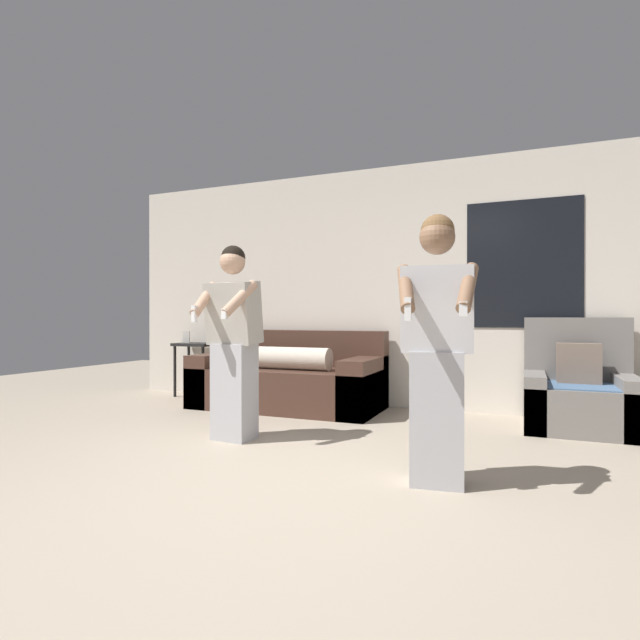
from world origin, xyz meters
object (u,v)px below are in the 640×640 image
Objects in this scene: side_table at (195,353)px; person_right at (437,348)px; armchair at (579,393)px; couch at (289,380)px; person_left at (233,342)px.

person_right reaches higher than side_table.
armchair is at bearing 65.21° from person_right.
person_right is at bearing -45.12° from couch.
person_left is at bearing -150.03° from armchair.
armchair is at bearing -2.86° from side_table.
armchair is 1.21× the size of side_table.
person_left is (-2.66, -1.54, 0.48)m from armchair.
person_left reaches higher than side_table.
person_left reaches higher than couch.
person_right is at bearing -15.53° from person_left.
side_table is 0.52× the size of person_left.
person_left reaches higher than armchair.
armchair is 0.63× the size of person_left.
couch is 2.05× the size of armchair.
person_left is at bearing -46.26° from side_table.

